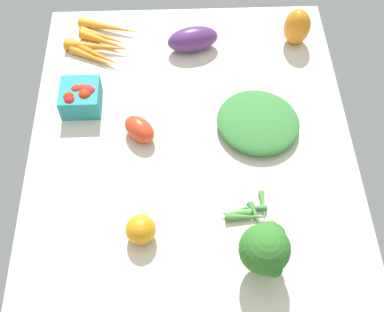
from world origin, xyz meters
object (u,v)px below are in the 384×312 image
at_px(carrot_bunch, 100,43).
at_px(eggplant, 193,39).
at_px(roma_tomato, 139,129).
at_px(okra_pile, 249,213).
at_px(bell_pepper_orange, 297,27).
at_px(leafy_greens_clump, 258,122).
at_px(broccoli_head, 266,249).
at_px(berry_basket, 81,97).
at_px(heirloom_tomato_orange, 141,230).

relative_size(carrot_bunch, eggplant, 1.49).
bearing_deg(roma_tomato, okra_pile, 3.33).
height_order(bell_pepper_orange, leafy_greens_clump, bell_pepper_orange).
relative_size(bell_pepper_orange, roma_tomato, 1.22).
relative_size(broccoli_head, roma_tomato, 1.56).
height_order(carrot_bunch, roma_tomato, roma_tomato).
height_order(broccoli_head, roma_tomato, broccoli_head).
bearing_deg(roma_tomato, eggplant, 110.94).
relative_size(roma_tomato, okra_pile, 0.77).
bearing_deg(berry_basket, roma_tomato, -123.85).
height_order(carrot_bunch, heirloom_tomato_orange, heirloom_tomato_orange).
xyz_separation_m(roma_tomato, leafy_greens_clump, (0.02, -0.28, -0.01)).
bearing_deg(carrot_bunch, broccoli_head, -150.09).
distance_m(roma_tomato, leafy_greens_clump, 0.28).
relative_size(broccoli_head, leafy_greens_clump, 0.66).
distance_m(carrot_bunch, okra_pile, 0.63).
distance_m(berry_basket, okra_pile, 0.49).
xyz_separation_m(heirloom_tomato_orange, okra_pile, (0.04, -0.23, -0.02)).
xyz_separation_m(broccoli_head, roma_tomato, (0.33, 0.25, -0.05)).
distance_m(broccoli_head, heirloom_tomato_orange, 0.26).
relative_size(berry_basket, roma_tomato, 1.12).
height_order(bell_pepper_orange, berry_basket, bell_pepper_orange).
xyz_separation_m(carrot_bunch, eggplant, (-0.02, -0.25, 0.02)).
bearing_deg(broccoli_head, eggplant, 10.67).
distance_m(bell_pepper_orange, berry_basket, 0.59).
relative_size(carrot_bunch, leafy_greens_clump, 1.01).
relative_size(eggplant, okra_pile, 1.23).
bearing_deg(heirloom_tomato_orange, broccoli_head, -106.39).
bearing_deg(leafy_greens_clump, broccoli_head, 175.19).
bearing_deg(carrot_bunch, berry_basket, 171.53).
bearing_deg(carrot_bunch, okra_pile, -146.17).
distance_m(broccoli_head, eggplant, 0.63).
relative_size(carrot_bunch, berry_basket, 2.13).
distance_m(heirloom_tomato_orange, roma_tomato, 0.26).
bearing_deg(carrot_bunch, eggplant, -93.53).
xyz_separation_m(carrot_bunch, broccoli_head, (-0.63, -0.36, 0.07)).
bearing_deg(heirloom_tomato_orange, okra_pile, -79.90).
height_order(bell_pepper_orange, roma_tomato, bell_pepper_orange).
bearing_deg(bell_pepper_orange, roma_tomato, 126.40).
bearing_deg(bell_pepper_orange, berry_basket, 110.48).
bearing_deg(bell_pepper_orange, eggplant, 93.54).
height_order(heirloom_tomato_orange, leafy_greens_clump, heirloom_tomato_orange).
xyz_separation_m(eggplant, okra_pile, (-0.51, -0.10, -0.02)).
height_order(heirloom_tomato_orange, okra_pile, heirloom_tomato_orange).
distance_m(eggplant, roma_tomato, 0.32).
bearing_deg(broccoli_head, carrot_bunch, 29.91).
bearing_deg(heirloom_tomato_orange, carrot_bunch, 12.19).
bearing_deg(okra_pile, carrot_bunch, 33.83).
xyz_separation_m(heirloom_tomato_orange, bell_pepper_orange, (0.56, -0.40, 0.02)).
bearing_deg(leafy_greens_clump, bell_pepper_orange, -24.46).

